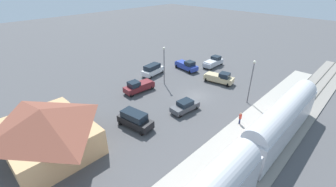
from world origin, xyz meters
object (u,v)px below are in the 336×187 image
object	(u,v)px
sedan_charcoal	(185,106)
suv_black	(135,119)
pickup_blue	(187,65)
light_pole_lot_center	(164,61)
pickup_silver	(213,62)
suv_white	(153,70)
pickup_tan	(219,78)
pickup_maroon	(139,86)
station_building	(46,129)
pedestrian_on_platform	(240,117)
light_pole_near_platform	(252,77)

from	to	relation	value
sedan_charcoal	suv_black	world-z (taller)	suv_black
pickup_blue	light_pole_lot_center	size ratio (longest dim) A/B	0.80
pickup_silver	suv_black	distance (m)	26.73
suv_black	suv_white	bearing A→B (deg)	-49.96
pickup_tan	suv_black	world-z (taller)	suv_black
pickup_blue	pickup_maroon	xyz separation A→B (m)	(-0.59, 13.59, 0.00)
pickup_maroon	pickup_silver	bearing A→B (deg)	-96.79
station_building	suv_white	size ratio (longest dim) A/B	2.24
pedestrian_on_platform	pickup_silver	xyz separation A→B (m)	(15.12, -16.33, -0.25)
pickup_silver	sedan_charcoal	size ratio (longest dim) A/B	1.17
station_building	suv_white	bearing A→B (deg)	-71.19
sedan_charcoal	suv_white	distance (m)	14.86
suv_white	light_pole_near_platform	world-z (taller)	light_pole_near_platform
suv_black	pickup_blue	bearing A→B (deg)	-68.10
pedestrian_on_platform	light_pole_lot_center	world-z (taller)	light_pole_lot_center
pickup_blue	pickup_tan	distance (m)	8.62
pickup_maroon	suv_black	bearing A→B (deg)	138.05
sedan_charcoal	pedestrian_on_platform	bearing A→B (deg)	-163.18
station_building	pickup_tan	bearing A→B (deg)	-97.60
pedestrian_on_platform	pickup_blue	size ratio (longest dim) A/B	0.30
sedan_charcoal	light_pole_near_platform	bearing A→B (deg)	-121.68
pedestrian_on_platform	pickup_maroon	xyz separation A→B (m)	(17.42, 3.01, -0.25)
pedestrian_on_platform	sedan_charcoal	size ratio (longest dim) A/B	0.37
light_pole_near_platform	light_pole_lot_center	size ratio (longest dim) A/B	1.00
sedan_charcoal	station_building	bearing A→B (deg)	71.40
pedestrian_on_platform	suv_black	size ratio (longest dim) A/B	0.33
light_pole_near_platform	pickup_silver	bearing A→B (deg)	-36.98
station_building	sedan_charcoal	size ratio (longest dim) A/B	2.47
sedan_charcoal	pickup_maroon	world-z (taller)	pickup_maroon
suv_white	suv_black	xyz separation A→B (m)	(-11.38, 13.55, 0.00)
suv_black	light_pole_lot_center	world-z (taller)	light_pole_lot_center
pedestrian_on_platform	light_pole_near_platform	bearing A→B (deg)	-72.02
pickup_silver	suv_white	world-z (taller)	suv_white
pickup_tan	light_pole_near_platform	bearing A→B (deg)	155.86
sedan_charcoal	pickup_tan	size ratio (longest dim) A/B	0.82
pedestrian_on_platform	pickup_tan	world-z (taller)	pickup_tan
sedan_charcoal	suv_white	bearing A→B (deg)	-23.72
pickup_tan	suv_black	xyz separation A→B (m)	(0.36, 19.68, 0.12)
pickup_blue	pickup_maroon	bearing A→B (deg)	92.50
pickup_maroon	suv_white	size ratio (longest dim) A/B	1.08
light_pole_near_platform	suv_black	bearing A→B (deg)	64.95
pickup_silver	light_pole_near_platform	world-z (taller)	light_pole_near_platform
pickup_blue	suv_black	bearing A→B (deg)	111.90
pickup_tan	suv_black	bearing A→B (deg)	88.94
pickup_silver	suv_white	bearing A→B (deg)	64.40
pickup_tan	light_pole_near_platform	size ratio (longest dim) A/B	0.81
sedan_charcoal	light_pole_near_platform	size ratio (longest dim) A/B	0.67
suv_white	suv_black	size ratio (longest dim) A/B	1.00
pickup_blue	suv_white	distance (m)	7.59
pickup_silver	suv_white	size ratio (longest dim) A/B	1.06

